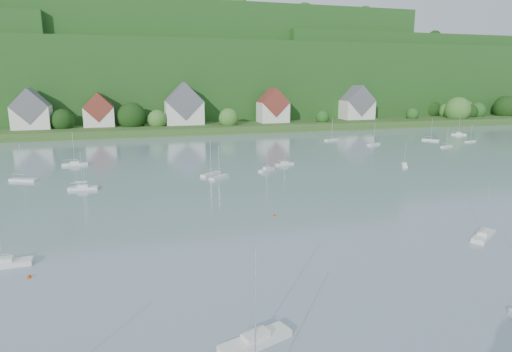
{
  "coord_description": "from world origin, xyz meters",
  "views": [
    {
      "loc": [
        -18.1,
        -2.73,
        22.08
      ],
      "look_at": [
        4.59,
        75.0,
        4.0
      ],
      "focal_mm": 30.37,
      "sensor_mm": 36.0,
      "label": 1
    }
  ],
  "objects": [
    {
      "name": "near_sailboat_3",
      "position": [
        29.32,
        44.05,
        0.45
      ],
      "size": [
        6.21,
        4.8,
        8.42
      ],
      "rotation": [
        0.0,
        0.0,
        0.56
      ],
      "color": "silver",
      "rests_on": "ground"
    },
    {
      "name": "far_shore_strip",
      "position": [
        0.0,
        200.0,
        1.5
      ],
      "size": [
        600.0,
        60.0,
        3.0
      ],
      "primitive_type": "cube",
      "color": "#264A1C",
      "rests_on": "ground"
    },
    {
      "name": "far_sailboat_cluster",
      "position": [
        7.88,
        116.44,
        0.37
      ],
      "size": [
        201.03,
        61.57,
        8.71
      ],
      "color": "silver",
      "rests_on": "ground"
    },
    {
      "name": "village_building_0",
      "position": [
        -55.0,
        187.0,
        9.51
      ],
      "size": [
        14.0,
        10.4,
        16.0
      ],
      "color": "silver",
      "rests_on": "far_shore_strip"
    },
    {
      "name": "mooring_buoy_3",
      "position": [
        3.96,
        62.14,
        0.0
      ],
      "size": [
        0.39,
        0.39,
        0.39
      ],
      "primitive_type": "sphere",
      "color": "#D33900",
      "rests_on": "ground"
    },
    {
      "name": "mooring_buoy_5",
      "position": [
        -30.18,
        48.34,
        0.0
      ],
      "size": [
        0.47,
        0.47,
        0.47
      ],
      "primitive_type": "sphere",
      "color": "#D33900",
      "rests_on": "ground"
    },
    {
      "name": "near_sailboat_6",
      "position": [
        -33.83,
        52.47,
        0.46
      ],
      "size": [
        6.56,
        2.13,
        8.74
      ],
      "rotation": [
        0.0,
        0.0,
        0.05
      ],
      "color": "silver",
      "rests_on": "ground"
    },
    {
      "name": "near_sailboat_0",
      "position": [
        -8.93,
        28.83,
        0.46
      ],
      "size": [
        6.83,
        3.87,
        8.89
      ],
      "rotation": [
        0.0,
        0.0,
        0.33
      ],
      "color": "silver",
      "rests_on": "ground"
    },
    {
      "name": "village_building_3",
      "position": [
        45.0,
        186.0,
        9.43
      ],
      "size": [
        13.0,
        10.4,
        15.5
      ],
      "color": "silver",
      "rests_on": "far_shore_strip"
    },
    {
      "name": "village_building_2",
      "position": [
        5.0,
        188.0,
        10.27
      ],
      "size": [
        16.0,
        11.44,
        18.0
      ],
      "color": "silver",
      "rests_on": "far_shore_strip"
    },
    {
      "name": "village_building_4",
      "position": [
        90.0,
        190.0,
        9.59
      ],
      "size": [
        15.0,
        10.4,
        16.5
      ],
      "color": "silver",
      "rests_on": "far_shore_strip"
    },
    {
      "name": "village_building_1",
      "position": [
        -30.0,
        189.0,
        8.75
      ],
      "size": [
        12.0,
        9.36,
        14.0
      ],
      "color": "silver",
      "rests_on": "far_shore_strip"
    },
    {
      "name": "forested_ridge",
      "position": [
        0.39,
        268.57,
        22.89
      ],
      "size": [
        620.0,
        181.22,
        69.89
      ],
      "color": "#164416",
      "rests_on": "ground"
    }
  ]
}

